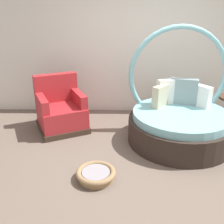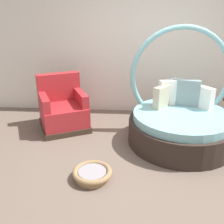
# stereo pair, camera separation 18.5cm
# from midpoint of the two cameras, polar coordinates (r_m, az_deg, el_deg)

# --- Properties ---
(ground_plane) EXTENTS (8.00, 8.00, 0.02)m
(ground_plane) POSITION_cam_midpoint_polar(r_m,az_deg,el_deg) (3.84, 8.56, -10.97)
(ground_plane) COLOR #66564C
(back_wall) EXTENTS (8.00, 0.12, 3.10)m
(back_wall) POSITION_cam_midpoint_polar(r_m,az_deg,el_deg) (5.27, 7.94, 16.34)
(back_wall) COLOR silver
(back_wall) RESTS_ON ground_plane
(round_daybed) EXTENTS (1.64, 1.64, 1.80)m
(round_daybed) POSITION_cam_midpoint_polar(r_m,az_deg,el_deg) (4.37, 15.78, -1.66)
(round_daybed) COLOR #2D231E
(round_daybed) RESTS_ON ground_plane
(red_armchair) EXTENTS (1.06, 1.06, 0.94)m
(red_armchair) POSITION_cam_midpoint_polar(r_m,az_deg,el_deg) (4.76, -9.50, 0.42)
(red_armchair) COLOR #38281E
(red_armchair) RESTS_ON ground_plane
(pet_basket) EXTENTS (0.51, 0.51, 0.13)m
(pet_basket) POSITION_cam_midpoint_polar(r_m,az_deg,el_deg) (3.46, -2.71, -13.24)
(pet_basket) COLOR #8E704C
(pet_basket) RESTS_ON ground_plane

